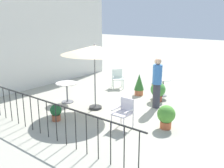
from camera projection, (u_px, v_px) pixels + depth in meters
ground_plane at (122, 107)px, 9.00m from camera, size 60.00×60.00×0.00m
villa_facade at (36, 33)px, 11.20m from camera, size 8.61×0.30×4.84m
terrace_railing at (51, 115)px, 6.50m from camera, size 0.03×5.65×1.01m
patio_umbrella_0 at (94, 51)px, 8.37m from camera, size 2.22×2.22×2.25m
cafe_table_0 at (163, 84)px, 10.17m from camera, size 0.61×0.61×0.71m
cafe_table_1 at (67, 89)px, 9.41m from camera, size 0.81×0.81×0.75m
patio_chair_0 at (124, 111)px, 7.21m from camera, size 0.50×0.46×0.86m
patio_chair_1 at (118, 77)px, 11.39m from camera, size 0.66×0.66×0.82m
potted_plant_0 at (166, 116)px, 7.21m from camera, size 0.51×0.51×0.69m
potted_plant_1 at (56, 112)px, 7.79m from camera, size 0.36×0.36×0.52m
potted_plant_2 at (139, 84)px, 10.31m from camera, size 0.40×0.40×0.88m
potted_plant_3 at (158, 91)px, 9.57m from camera, size 0.56×0.56×0.73m
potted_plant_4 at (156, 82)px, 11.46m from camera, size 0.36×0.36×0.53m
standing_person at (157, 82)px, 8.77m from camera, size 0.45×0.45×1.76m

